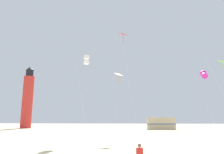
% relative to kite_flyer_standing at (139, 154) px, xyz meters
% --- Properties ---
extents(kite_flyer_standing, '(0.40, 0.55, 1.16)m').
position_rel_kite_flyer_standing_xyz_m(kite_flyer_standing, '(0.00, 0.00, 0.00)').
color(kite_flyer_standing, red).
rests_on(kite_flyer_standing, ground).
extents(kite_diamond_orange, '(1.26, 1.26, 8.33)m').
position_rel_kite_flyer_standing_xyz_m(kite_diamond_orange, '(-1.77, 14.23, 7.21)').
color(kite_diamond_orange, silver).
rests_on(kite_diamond_orange, ground).
extents(kite_diamond_scarlet, '(2.29, 2.29, 13.02)m').
position_rel_kite_flyer_standing_xyz_m(kite_diamond_scarlet, '(-0.97, 12.19, 11.54)').
color(kite_diamond_scarlet, silver).
rests_on(kite_diamond_scarlet, ground).
extents(kite_tube_magenta, '(1.94, 2.59, 8.72)m').
position_rel_kite_flyer_standing_xyz_m(kite_tube_magenta, '(9.07, 14.50, 7.41)').
color(kite_tube_magenta, silver).
rests_on(kite_tube_magenta, ground).
extents(kite_box_white, '(1.99, 1.76, 10.63)m').
position_rel_kite_flyer_standing_xyz_m(kite_box_white, '(-5.91, 13.80, 9.42)').
color(kite_box_white, silver).
rests_on(kite_box_white, ground).
extents(kite_diamond_lime, '(2.53, 2.38, 7.86)m').
position_rel_kite_flyer_standing_xyz_m(kite_diamond_lime, '(8.13, 7.05, 6.75)').
color(kite_diamond_lime, silver).
rests_on(kite_diamond_lime, ground).
extents(lighthouse_distant, '(2.80, 2.80, 16.80)m').
position_rel_kite_flyer_standing_xyz_m(lighthouse_distant, '(-27.83, 42.59, 7.22)').
color(lighthouse_distant, red).
rests_on(lighthouse_distant, ground).
extents(rv_van_tan, '(6.52, 2.57, 2.80)m').
position_rel_kite_flyer_standing_xyz_m(rv_van_tan, '(7.18, 38.91, 0.78)').
color(rv_van_tan, '#C6B28C').
rests_on(rv_van_tan, ground).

